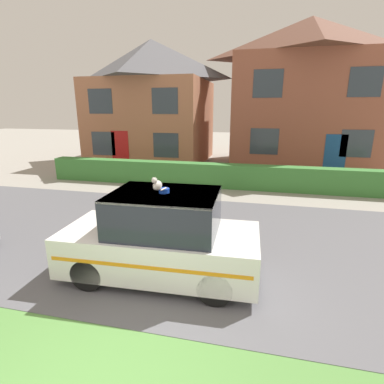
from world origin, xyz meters
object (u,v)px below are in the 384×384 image
at_px(police_car, 162,238).
at_px(house_left, 153,101).
at_px(house_right, 306,94).
at_px(cat, 157,185).

bearing_deg(police_car, house_left, -71.56).
xyz_separation_m(house_left, house_right, (9.07, 0.20, 0.37)).
bearing_deg(cat, police_car, -165.09).
height_order(police_car, house_left, house_left).
distance_m(house_left, house_right, 9.08).
bearing_deg(house_right, cat, -106.52).
relative_size(police_car, cat, 13.98).
height_order(cat, house_right, house_right).
bearing_deg(house_right, police_car, -106.71).
distance_m(police_car, cat, 1.15).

